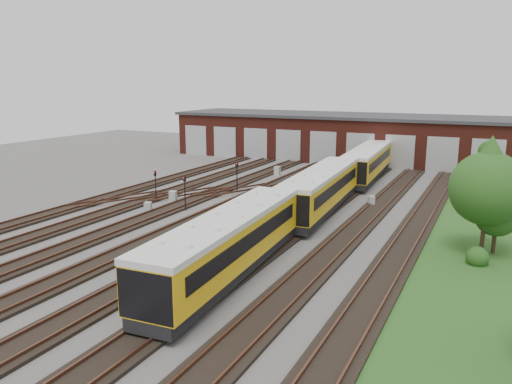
% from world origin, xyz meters
% --- Properties ---
extents(ground, '(120.00, 120.00, 0.00)m').
position_xyz_m(ground, '(0.00, 0.00, 0.00)').
color(ground, '#474442').
rests_on(ground, ground).
extents(track_network, '(30.40, 70.00, 0.33)m').
position_xyz_m(track_network, '(-0.17, 0.59, 0.11)').
color(track_network, black).
rests_on(track_network, ground).
extents(maintenance_shed, '(51.00, 12.50, 6.35)m').
position_xyz_m(maintenance_shed, '(-0.01, 39.97, 3.20)').
color(maintenance_shed, '#591F16').
rests_on(maintenance_shed, ground).
extents(grass_verge, '(8.00, 55.00, 0.05)m').
position_xyz_m(grass_verge, '(19.00, 10.00, 0.03)').
color(grass_verge, '#274D19').
rests_on(grass_verge, ground).
extents(metro_train, '(3.86, 48.12, 3.30)m').
position_xyz_m(metro_train, '(6.00, 9.98, 2.02)').
color(metro_train, black).
rests_on(metro_train, ground).
extents(signal_mast_0, '(0.24, 0.23, 2.88)m').
position_xyz_m(signal_mast_0, '(-8.93, 6.94, 1.84)').
color(signal_mast_0, black).
rests_on(signal_mast_0, ground).
extents(signal_mast_1, '(0.25, 0.24, 3.01)m').
position_xyz_m(signal_mast_1, '(-4.65, 5.38, 1.92)').
color(signal_mast_1, black).
rests_on(signal_mast_1, ground).
extents(signal_mast_2, '(0.29, 0.27, 3.08)m').
position_xyz_m(signal_mast_2, '(-4.16, 13.87, 1.99)').
color(signal_mast_2, black).
rests_on(signal_mast_2, ground).
extents(signal_mast_3, '(0.26, 0.25, 2.84)m').
position_xyz_m(signal_mast_3, '(4.43, 20.79, 1.82)').
color(signal_mast_3, black).
rests_on(signal_mast_3, ground).
extents(relay_cabinet_0, '(0.72, 0.64, 1.03)m').
position_xyz_m(relay_cabinet_0, '(-7.46, 7.53, 0.52)').
color(relay_cabinet_0, '#ABADB0').
rests_on(relay_cabinet_0, ground).
extents(relay_cabinet_1, '(0.69, 0.60, 1.08)m').
position_xyz_m(relay_cabinet_1, '(-4.19, 23.96, 0.54)').
color(relay_cabinet_1, '#ABADB0').
rests_on(relay_cabinet_1, ground).
extents(relay_cabinet_2, '(0.69, 0.63, 0.95)m').
position_xyz_m(relay_cabinet_2, '(-7.04, 3.36, 0.47)').
color(relay_cabinet_2, '#ABADB0').
rests_on(relay_cabinet_2, ground).
extents(relay_cabinet_3, '(0.69, 0.64, 0.92)m').
position_xyz_m(relay_cabinet_3, '(9.33, 14.10, 0.46)').
color(relay_cabinet_3, '#ABADB0').
rests_on(relay_cabinet_3, ground).
extents(relay_cabinet_4, '(0.75, 0.66, 1.12)m').
position_xyz_m(relay_cabinet_4, '(3.10, 19.94, 0.56)').
color(relay_cabinet_4, '#ABADB0').
rests_on(relay_cabinet_4, ground).
extents(tree_0, '(3.22, 3.22, 5.33)m').
position_xyz_m(tree_0, '(18.06, 35.00, 3.43)').
color(tree_0, '#362718').
rests_on(tree_0, ground).
extents(tree_1, '(2.69, 2.69, 4.46)m').
position_xyz_m(tree_1, '(19.86, 16.51, 2.86)').
color(tree_1, '#362718').
rests_on(tree_1, ground).
extents(tree_2, '(4.65, 4.65, 7.70)m').
position_xyz_m(tree_2, '(18.71, 4.31, 4.95)').
color(tree_2, '#362718').
rests_on(tree_2, ground).
extents(tree_3, '(2.75, 2.75, 4.55)m').
position_xyz_m(tree_3, '(19.38, 5.01, 2.92)').
color(tree_3, '#362718').
rests_on(tree_3, ground).
extents(bush_0, '(1.34, 1.34, 1.34)m').
position_xyz_m(bush_0, '(18.56, 2.38, 0.67)').
color(bush_0, '#194012').
rests_on(bush_0, ground).
extents(bush_1, '(1.43, 1.43, 1.43)m').
position_xyz_m(bush_1, '(16.59, 19.02, 0.72)').
color(bush_1, '#194012').
rests_on(bush_1, ground).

